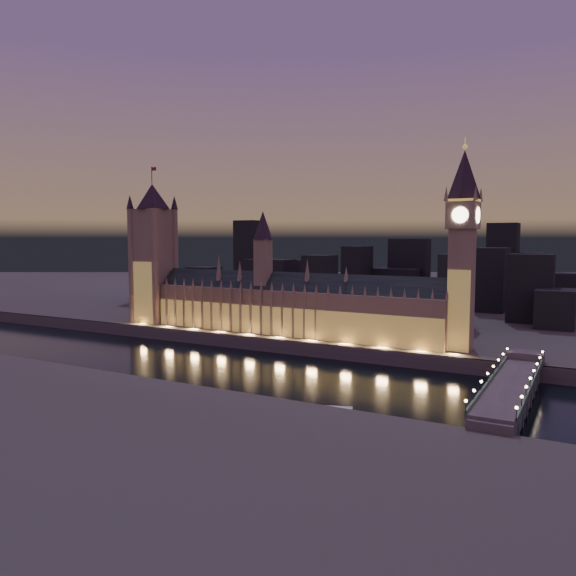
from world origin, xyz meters
The scene contains 9 objects.
ground_plane centered at (0.00, 0.00, 0.00)m, with size 2000.00×2000.00×0.00m, color black.
north_bank centered at (0.00, 520.00, 4.00)m, with size 2000.00×960.00×8.00m, color #473D34.
embankment_wall centered at (0.00, 41.00, 4.00)m, with size 2000.00×2.50×8.00m, color #444846.
palace_of_westminster centered at (1.90, 61.74, 26.37)m, with size 202.00×25.08×78.00m.
victoria_tower centered at (-110.00, 61.92, 63.10)m, with size 31.68×31.68×111.46m.
elizabeth_tower centered at (108.00, 61.93, 71.58)m, with size 18.00×18.00×113.86m.
westminster_bridge centered at (143.07, -3.46, 6.00)m, with size 16.69×113.00×15.90m.
river_boat centered at (83.07, -58.00, 1.56)m, with size 39.20×21.29×4.50m.
city_backdrop centered at (31.92, 246.20, 31.27)m, with size 496.22×215.63×80.79m.
Camera 1 is at (170.63, -247.91, 68.89)m, focal length 35.00 mm.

